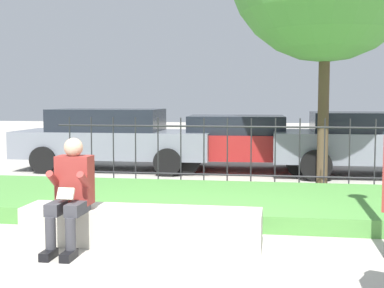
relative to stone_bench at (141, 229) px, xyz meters
The scene contains 8 objects.
ground_plane 0.44m from the stone_bench, ahead, with size 60.00×60.00×0.00m, color #A8A399.
stone_bench is the anchor object (origin of this frame).
person_seated_reader 0.90m from the stone_bench, 157.50° to the right, with size 0.42×0.73×1.23m.
grass_berm 2.11m from the stone_bench, 79.23° to the left, with size 8.03×2.74×0.22m.
iron_fence 3.94m from the stone_bench, 84.21° to the left, with size 6.03×0.03×1.30m.
car_parked_left 6.52m from the stone_bench, 110.23° to the left, with size 4.52×1.90×1.41m.
car_parked_right 7.01m from the stone_bench, 59.03° to the left, with size 4.48×2.01×1.36m.
car_parked_center 6.47m from the stone_bench, 83.82° to the left, with size 3.99×2.03×1.26m.
Camera 1 is at (1.12, -5.77, 1.67)m, focal length 50.00 mm.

